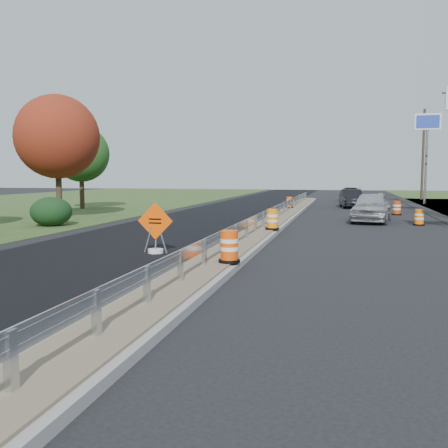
% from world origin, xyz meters
% --- Properties ---
extents(ground, '(140.00, 140.00, 0.00)m').
position_xyz_m(ground, '(0.00, 0.00, 0.00)').
color(ground, black).
rests_on(ground, ground).
extents(milled_overlay, '(7.20, 120.00, 0.01)m').
position_xyz_m(milled_overlay, '(-4.40, 10.00, 0.01)').
color(milled_overlay, black).
rests_on(milled_overlay, ground).
extents(median, '(1.60, 55.00, 0.23)m').
position_xyz_m(median, '(0.00, 8.00, 0.11)').
color(median, gray).
rests_on(median, ground).
extents(guardrail, '(0.10, 46.15, 0.72)m').
position_xyz_m(guardrail, '(0.00, 9.00, 0.73)').
color(guardrail, silver).
rests_on(guardrail, median).
extents(pylon_sign_north, '(2.20, 0.30, 7.90)m').
position_xyz_m(pylon_sign_north, '(10.50, 30.00, 6.48)').
color(pylon_sign_north, slate).
rests_on(pylon_sign_north, ground).
extents(utility_pole_north, '(1.90, 0.26, 9.40)m').
position_xyz_m(utility_pole_north, '(11.50, 39.00, 4.93)').
color(utility_pole_north, '#473523').
rests_on(utility_pole_north, ground).
extents(hedge_north, '(2.09, 2.09, 1.52)m').
position_xyz_m(hedge_north, '(-11.00, 6.00, 0.76)').
color(hedge_north, black).
rests_on(hedge_north, ground).
extents(tree_near_red, '(4.95, 4.95, 7.35)m').
position_xyz_m(tree_near_red, '(-13.00, 10.00, 4.86)').
color(tree_near_red, '#473523').
rests_on(tree_near_red, ground).
extents(tree_near_back, '(4.29, 4.29, 6.37)m').
position_xyz_m(tree_near_back, '(-16.00, 18.00, 4.21)').
color(tree_near_back, '#473523').
rests_on(tree_near_back, ground).
extents(caution_sign, '(1.25, 0.52, 1.73)m').
position_xyz_m(caution_sign, '(-2.55, -1.05, 0.44)').
color(caution_sign, white).
rests_on(caution_sign, ground).
extents(barrel_median_near, '(0.61, 0.61, 0.89)m').
position_xyz_m(barrel_median_near, '(0.55, -3.38, 0.66)').
color(barrel_median_near, black).
rests_on(barrel_median_near, median).
extents(barrel_median_mid, '(0.62, 0.62, 0.90)m').
position_xyz_m(barrel_median_mid, '(0.55, 5.10, 0.66)').
color(barrel_median_mid, black).
rests_on(barrel_median_mid, median).
extents(barrel_median_far, '(0.54, 0.54, 0.79)m').
position_xyz_m(barrel_median_far, '(-0.26, 19.76, 0.61)').
color(barrel_median_far, black).
rests_on(barrel_median_far, median).
extents(barrel_shoulder_near, '(0.57, 0.57, 0.84)m').
position_xyz_m(barrel_shoulder_near, '(7.45, 10.90, 0.40)').
color(barrel_shoulder_near, black).
rests_on(barrel_shoulder_near, ground).
extents(barrel_shoulder_mid, '(0.62, 0.62, 0.92)m').
position_xyz_m(barrel_shoulder_mid, '(7.00, 17.71, 0.44)').
color(barrel_shoulder_mid, black).
rests_on(barrel_shoulder_mid, ground).
extents(barrel_shoulder_far, '(0.57, 0.57, 0.84)m').
position_xyz_m(barrel_shoulder_far, '(7.00, 33.25, 0.40)').
color(barrel_shoulder_far, black).
rests_on(barrel_shoulder_far, ground).
extents(car_silver, '(2.63, 5.16, 1.68)m').
position_xyz_m(car_silver, '(5.12, 12.45, 0.84)').
color(car_silver, silver).
rests_on(car_silver, ground).
extents(car_dark_mid, '(2.00, 4.53, 1.45)m').
position_xyz_m(car_dark_mid, '(4.17, 24.60, 0.72)').
color(car_dark_mid, black).
rests_on(car_dark_mid, ground).
extents(car_dark_far, '(2.20, 4.83, 1.37)m').
position_xyz_m(car_dark_far, '(4.19, 34.66, 0.69)').
color(car_dark_far, black).
rests_on(car_dark_far, ground).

